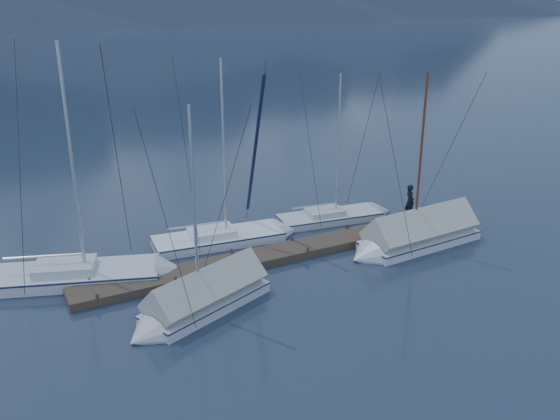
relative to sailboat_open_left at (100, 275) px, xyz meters
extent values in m
plane|color=#162132|center=(7.44, -3.52, -0.18)|extent=(1000.00, 1000.00, 0.00)
cube|color=#382D23|center=(7.44, -1.52, -0.01)|extent=(18.00, 1.50, 0.34)
cube|color=black|center=(1.44, -1.52, -0.23)|extent=(3.00, 1.30, 0.30)
cube|color=black|center=(7.44, -1.52, -0.23)|extent=(3.00, 1.30, 0.30)
cube|color=black|center=(13.44, -1.52, -0.23)|extent=(3.00, 1.30, 0.30)
cylinder|color=#382D23|center=(-0.56, -0.82, 0.17)|extent=(0.12, 0.12, 0.35)
cylinder|color=#382D23|center=(-0.56, -2.22, 0.17)|extent=(0.12, 0.12, 0.35)
cylinder|color=#382D23|center=(2.44, -0.82, 0.17)|extent=(0.12, 0.12, 0.35)
cylinder|color=#382D23|center=(2.44, -2.22, 0.17)|extent=(0.12, 0.12, 0.35)
cylinder|color=#382D23|center=(5.44, -0.82, 0.17)|extent=(0.12, 0.12, 0.35)
cylinder|color=#382D23|center=(5.44, -2.22, 0.17)|extent=(0.12, 0.12, 0.35)
cylinder|color=#382D23|center=(8.44, -0.82, 0.17)|extent=(0.12, 0.12, 0.35)
cylinder|color=#382D23|center=(8.44, -2.22, 0.17)|extent=(0.12, 0.12, 0.35)
cylinder|color=#382D23|center=(11.44, -0.82, 0.17)|extent=(0.12, 0.12, 0.35)
cylinder|color=#382D23|center=(11.44, -2.22, 0.17)|extent=(0.12, 0.12, 0.35)
cylinder|color=#382D23|center=(14.44, -0.82, 0.17)|extent=(0.12, 0.12, 0.35)
cylinder|color=#382D23|center=(14.44, -2.22, 0.17)|extent=(0.12, 0.12, 0.35)
cube|color=silver|center=(-0.93, 0.32, -0.05)|extent=(7.00, 4.26, 0.73)
cube|color=silver|center=(-0.93, 0.32, -0.38)|extent=(5.73, 2.99, 0.33)
cube|color=#18224A|center=(-0.93, 0.32, 0.26)|extent=(7.07, 4.30, 0.07)
cone|color=silver|center=(2.67, -0.92, -0.05)|extent=(1.84, 2.40, 2.12)
cube|color=silver|center=(-1.25, 0.43, 0.48)|extent=(2.70, 2.22, 0.33)
cylinder|color=#B2B7BF|center=(-0.51, 0.18, 4.74)|extent=(0.13, 0.13, 8.85)
cylinder|color=#B2B7BF|center=(-1.98, 0.68, 0.98)|extent=(2.86, 1.07, 0.10)
cylinder|color=#26262B|center=(1.05, -0.36, 4.74)|extent=(1.12, 3.17, 8.86)
cube|color=silver|center=(5.64, 1.17, -0.06)|extent=(6.11, 2.61, 0.65)
cube|color=silver|center=(5.64, 1.17, -0.36)|extent=(5.13, 1.63, 0.30)
cube|color=#19234D|center=(5.64, 1.17, 0.22)|extent=(6.17, 2.64, 0.06)
cone|color=silver|center=(9.03, 0.80, -0.06)|extent=(1.29, 2.01, 1.90)
cube|color=silver|center=(5.34, 1.21, 0.41)|extent=(2.22, 1.60, 0.30)
cylinder|color=#B2B7BF|center=(6.03, 1.13, 4.22)|extent=(0.12, 0.12, 7.91)
cylinder|color=#B2B7BF|center=(4.65, 1.28, 0.86)|extent=(2.66, 0.38, 0.09)
cylinder|color=#26262B|center=(7.50, 0.97, 4.22)|extent=(0.35, 2.97, 7.92)
cube|color=silver|center=(11.72, 1.18, -0.08)|extent=(5.42, 2.43, 0.58)
cube|color=silver|center=(11.72, 1.18, -0.34)|extent=(4.54, 1.54, 0.26)
cube|color=#162544|center=(11.72, 1.18, 0.17)|extent=(5.48, 2.45, 0.05)
cone|color=silver|center=(14.71, 0.78, -0.08)|extent=(1.17, 1.79, 1.68)
cube|color=silver|center=(11.46, 1.21, 0.34)|extent=(1.98, 1.45, 0.26)
cylinder|color=#B2B7BF|center=(12.07, 1.13, 3.70)|extent=(0.10, 0.10, 6.98)
cylinder|color=#B2B7BF|center=(10.86, 1.29, 0.74)|extent=(2.35, 0.39, 0.08)
cylinder|color=#26262B|center=(13.37, 0.96, 3.70)|extent=(0.37, 2.62, 6.99)
cube|color=silver|center=(13.76, -3.31, -0.07)|extent=(5.90, 2.38, 0.62)
cube|color=silver|center=(13.76, -3.31, -0.35)|extent=(4.98, 1.40, 0.28)
cube|color=#161C43|center=(13.76, -3.31, 0.19)|extent=(5.96, 2.40, 0.06)
cone|color=silver|center=(10.45, -3.50, -0.07)|extent=(1.14, 2.03, 1.97)
cylinder|color=#592819|center=(13.39, -3.33, 3.98)|extent=(0.11, 0.11, 7.47)
cylinder|color=#592819|center=(14.70, -3.26, 0.80)|extent=(2.61, 0.23, 0.08)
cylinder|color=#26262B|center=(11.95, -3.41, 3.98)|extent=(0.19, 2.91, 7.48)
cube|color=#A7A99E|center=(13.76, -3.31, 0.61)|extent=(5.61, 2.40, 2.09)
cube|color=silver|center=(2.96, -4.19, -0.07)|extent=(5.31, 3.46, 0.59)
cube|color=silver|center=(2.96, -4.19, -0.34)|extent=(4.32, 2.44, 0.27)
cube|color=navy|center=(2.96, -4.19, 0.18)|extent=(5.36, 3.50, 0.05)
cone|color=silver|center=(0.25, -5.24, -0.07)|extent=(1.53, 1.95, 1.71)
cylinder|color=#B2B7BF|center=(2.62, -4.32, 3.79)|extent=(0.11, 0.11, 7.14)
cylinder|color=#B2B7BF|center=(3.79, -3.87, 0.76)|extent=(2.13, 0.88, 0.08)
cylinder|color=#26262B|center=(1.46, -4.77, 3.79)|extent=(0.93, 2.36, 7.15)
cube|color=#A4A59B|center=(2.96, -4.19, 0.58)|extent=(5.08, 3.40, 1.82)
imported|color=black|center=(14.94, -1.10, 1.03)|extent=(0.57, 0.72, 1.74)
camera|label=1|loc=(-3.69, -22.45, 10.74)|focal=38.00mm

